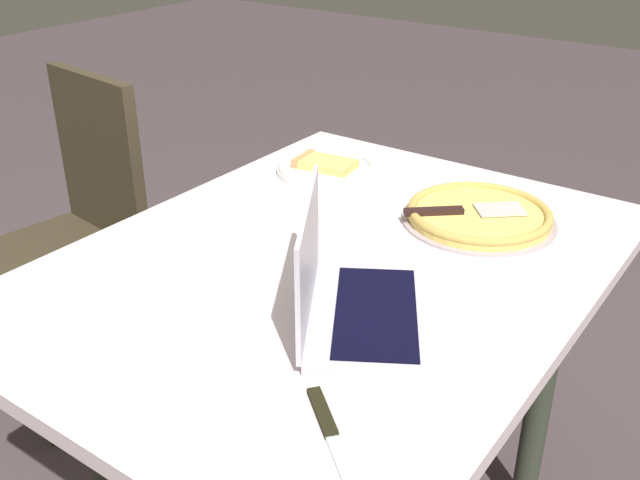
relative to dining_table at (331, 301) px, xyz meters
The scene contains 6 objects.
dining_table is the anchor object (origin of this frame).
laptop 0.26m from the dining_table, 44.76° to the left, with size 0.40×0.37×0.22m.
pizza_plate 0.48m from the dining_table, 143.42° to the right, with size 0.25×0.25×0.04m.
pizza_tray 0.39m from the dining_table, 153.63° to the left, with size 0.34×0.34×0.04m.
table_knife 0.52m from the dining_table, 34.65° to the left, with size 0.17×0.20×0.01m.
chair_near 0.98m from the dining_table, 95.37° to the right, with size 0.45×0.45×0.96m.
Camera 1 is at (1.06, 0.73, 1.46)m, focal length 41.16 mm.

